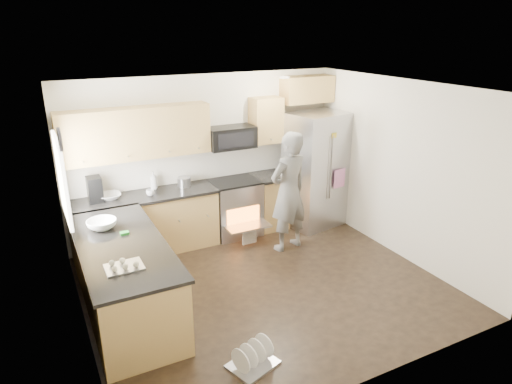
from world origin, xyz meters
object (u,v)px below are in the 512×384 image
refrigerator (316,170)px  person (289,192)px  stove_range (235,195)px  dish_rack (253,359)px

refrigerator → person: (-0.92, -0.62, -0.05)m
stove_range → refrigerator: size_ratio=0.92×
refrigerator → person: size_ratio=1.05×
person → stove_range: bearing=-72.3°
refrigerator → dish_rack: (-2.59, -2.75, -0.90)m
stove_range → dish_rack: size_ratio=3.18×
refrigerator → stove_range: bearing=160.3°
stove_range → person: bearing=-59.6°
person → dish_rack: 2.85m
refrigerator → dish_rack: 3.89m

